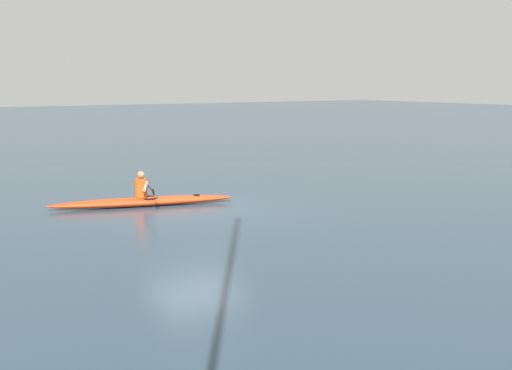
{
  "coord_description": "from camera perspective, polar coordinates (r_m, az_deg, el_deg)",
  "views": [
    {
      "loc": [
        8.12,
        15.32,
        3.41
      ],
      "look_at": [
        0.97,
        4.5,
        1.34
      ],
      "focal_mm": 45.27,
      "sensor_mm": 36.0,
      "label": 1
    }
  ],
  "objects": [
    {
      "name": "kayaker",
      "position": [
        18.18,
        -10.03,
        -0.1
      ],
      "size": [
        0.71,
        2.26,
        0.74
      ],
      "color": "#E04C14",
      "rests_on": "kayak"
    },
    {
      "name": "kayak",
      "position": [
        18.25,
        -9.98,
        -1.45
      ],
      "size": [
        5.06,
        2.02,
        0.25
      ],
      "color": "red",
      "rests_on": "ground"
    },
    {
      "name": "ground_plane",
      "position": [
        17.67,
        -5.42,
        -2.12
      ],
      "size": [
        160.0,
        160.0,
        0.0
      ],
      "primitive_type": "plane",
      "color": "#283D4C"
    }
  ]
}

